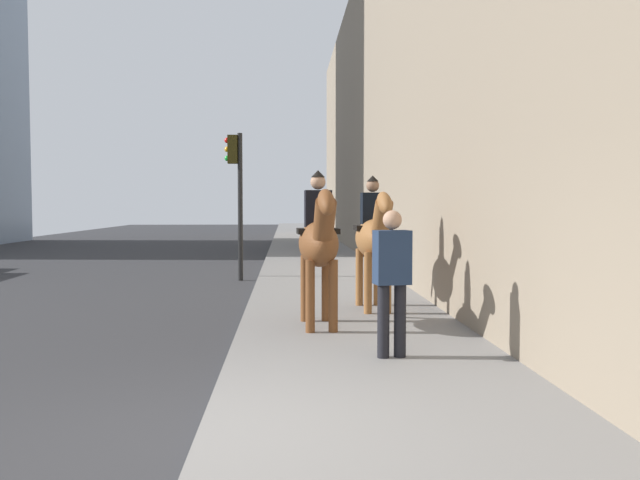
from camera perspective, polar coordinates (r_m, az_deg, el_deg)
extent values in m
cube|color=slate|center=(5.49, 7.63, -16.35)|extent=(120.00, 3.31, 0.12)
ellipsoid|color=brown|center=(9.58, -0.14, -0.32)|extent=(1.53, 0.64, 0.66)
cylinder|color=brown|center=(9.22, 1.14, -4.83)|extent=(0.13, 0.13, 1.00)
cylinder|color=brown|center=(9.18, -0.85, -4.85)|extent=(0.13, 0.13, 1.00)
cylinder|color=brown|center=(10.10, 0.50, -4.14)|extent=(0.13, 0.13, 1.00)
cylinder|color=brown|center=(10.07, -1.31, -4.16)|extent=(0.13, 0.13, 1.00)
cylinder|color=brown|center=(8.80, 0.37, 1.65)|extent=(0.65, 0.31, 0.68)
ellipsoid|color=brown|center=(8.59, 0.53, 3.28)|extent=(0.64, 0.25, 0.49)
cylinder|color=black|center=(10.29, -0.54, -0.65)|extent=(0.29, 0.12, 0.55)
cube|color=black|center=(9.62, -0.17, 0.77)|extent=(0.47, 0.62, 0.08)
cube|color=black|center=(9.61, -0.17, 2.65)|extent=(0.30, 0.39, 0.55)
sphere|color=tan|center=(9.62, -0.17, 5.01)|extent=(0.22, 0.22, 0.22)
cone|color=black|center=(9.62, -0.17, 5.72)|extent=(0.21, 0.21, 0.10)
ellipsoid|color=brown|center=(11.20, 4.57, 0.13)|extent=(1.52, 0.63, 0.66)
cylinder|color=brown|center=(10.85, 5.81, -3.67)|extent=(0.13, 0.13, 1.00)
cylinder|color=brown|center=(10.79, 4.14, -3.70)|extent=(0.13, 0.13, 1.00)
cylinder|color=brown|center=(11.73, 4.94, -3.16)|extent=(0.13, 0.13, 1.00)
cylinder|color=brown|center=(11.68, 3.39, -3.19)|extent=(0.13, 0.13, 1.00)
cylinder|color=brown|center=(10.43, 5.32, 1.83)|extent=(0.64, 0.31, 0.68)
ellipsoid|color=brown|center=(10.23, 5.55, 3.20)|extent=(0.64, 0.25, 0.49)
cylinder|color=black|center=(11.91, 3.97, -0.18)|extent=(0.29, 0.11, 0.55)
cube|color=black|center=(11.25, 4.53, 1.07)|extent=(0.47, 0.62, 0.08)
cube|color=black|center=(11.24, 4.54, 2.67)|extent=(0.30, 0.39, 0.55)
sphere|color=#8C664C|center=(11.25, 4.54, 4.68)|extent=(0.22, 0.22, 0.22)
cone|color=black|center=(11.25, 4.55, 5.29)|extent=(0.21, 0.21, 0.10)
cylinder|color=black|center=(7.72, 5.46, -6.94)|extent=(0.14, 0.14, 0.85)
cylinder|color=black|center=(7.78, 6.88, -6.87)|extent=(0.14, 0.14, 0.85)
cube|color=#1E2D47|center=(7.66, 6.20, -1.48)|extent=(0.32, 0.43, 0.62)
sphere|color=tan|center=(7.64, 6.22, 1.73)|extent=(0.22, 0.22, 0.22)
cylinder|color=black|center=(16.56, -6.86, 2.80)|extent=(0.12, 0.12, 3.65)
cube|color=#2D280C|center=(16.63, -7.51, 7.72)|extent=(0.20, 0.24, 0.70)
sphere|color=red|center=(16.66, -7.97, 8.47)|extent=(0.14, 0.14, 0.14)
sphere|color=orange|center=(16.64, -7.96, 7.71)|extent=(0.14, 0.14, 0.14)
sphere|color=green|center=(16.63, -7.96, 6.96)|extent=(0.14, 0.14, 0.14)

